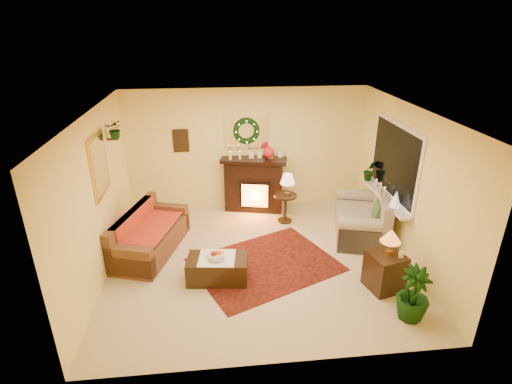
{
  "coord_description": "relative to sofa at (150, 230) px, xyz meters",
  "views": [
    {
      "loc": [
        -0.67,
        -5.82,
        3.85
      ],
      "look_at": [
        0.0,
        0.35,
        1.15
      ],
      "focal_mm": 28.0,
      "sensor_mm": 36.0,
      "label": 1
    }
  ],
  "objects": [
    {
      "name": "red_throw",
      "position": [
        -0.06,
        0.15,
        0.02
      ],
      "size": [
        0.87,
        1.41,
        0.02
      ],
      "primitive_type": "cube",
      "color": "red",
      "rests_on": "sofa"
    },
    {
      "name": "poinsettia",
      "position": [
        2.3,
        1.5,
        0.87
      ],
      "size": [
        0.23,
        0.23,
        0.23
      ],
      "primitive_type": "sphere",
      "color": "red",
      "rests_on": "fireplace"
    },
    {
      "name": "wall_left",
      "position": [
        -0.64,
        -0.53,
        0.87
      ],
      "size": [
        4.5,
        4.5,
        0.0
      ],
      "primitive_type": "plane",
      "color": "#EFD88C",
      "rests_on": "ground"
    },
    {
      "name": "lamp_cream",
      "position": [
        2.6,
        0.87,
        0.45
      ],
      "size": [
        0.3,
        0.3,
        0.45
      ],
      "primitive_type": "cone",
      "color": "beige",
      "rests_on": "side_table_round"
    },
    {
      "name": "mantel_candle_a",
      "position": [
        1.5,
        1.47,
        0.83
      ],
      "size": [
        0.06,
        0.06,
        0.18
      ],
      "primitive_type": "cylinder",
      "color": "#FFEFCE",
      "rests_on": "fireplace"
    },
    {
      "name": "end_table_square",
      "position": [
        3.7,
        -1.47,
        -0.16
      ],
      "size": [
        0.6,
        0.6,
        0.6
      ],
      "primitive_type": "cube",
      "rotation": [
        0.0,
        0.0,
        0.26
      ],
      "color": "#3B1F0C",
      "rests_on": "floor"
    },
    {
      "name": "wall_art",
      "position": [
        0.51,
        1.7,
        1.12
      ],
      "size": [
        0.32,
        0.03,
        0.48
      ],
      "primitive_type": "cube",
      "color": "#381E11",
      "rests_on": "wall_back"
    },
    {
      "name": "mantel_candle_b",
      "position": [
        1.7,
        1.49,
        0.83
      ],
      "size": [
        0.06,
        0.06,
        0.17
      ],
      "primitive_type": "cylinder",
      "color": "#FFF9CC",
      "rests_on": "fireplace"
    },
    {
      "name": "area_rug",
      "position": [
        1.96,
        -0.66,
        -0.42
      ],
      "size": [
        2.78,
        2.5,
        0.01
      ],
      "primitive_type": "cube",
      "rotation": [
        0.0,
        0.0,
        0.42
      ],
      "color": "#5D1C10",
      "rests_on": "floor"
    },
    {
      "name": "loveseat",
      "position": [
        3.92,
        0.2,
        -0.01
      ],
      "size": [
        1.27,
        1.73,
        0.9
      ],
      "primitive_type": "cube",
      "rotation": [
        0.0,
        0.0,
        -0.26
      ],
      "color": "gray",
      "rests_on": "floor"
    },
    {
      "name": "wall_front",
      "position": [
        1.86,
        -2.78,
        0.87
      ],
      "size": [
        5.0,
        5.0,
        0.0
      ],
      "primitive_type": "plane",
      "color": "#EFD88C",
      "rests_on": "ground"
    },
    {
      "name": "wall_right",
      "position": [
        4.36,
        -0.53,
        0.87
      ],
      "size": [
        4.5,
        4.5,
        0.0
      ],
      "primitive_type": "plane",
      "color": "#EFD88C",
      "rests_on": "ground"
    },
    {
      "name": "wall_back",
      "position": [
        1.86,
        1.72,
        0.87
      ],
      "size": [
        5.0,
        5.0,
        0.0
      ],
      "primitive_type": "plane",
      "color": "#EFD88C",
      "rests_on": "ground"
    },
    {
      "name": "mantel_mirror",
      "position": [
        1.86,
        1.7,
        1.27
      ],
      "size": [
        0.92,
        0.02,
        0.72
      ],
      "primitive_type": "cube",
      "color": "white",
      "rests_on": "wall_back"
    },
    {
      "name": "floor",
      "position": [
        1.86,
        -0.53,
        -0.43
      ],
      "size": [
        5.0,
        5.0,
        0.0
      ],
      "primitive_type": "plane",
      "color": "beige",
      "rests_on": "ground"
    },
    {
      "name": "gold_mirror",
      "position": [
        -0.62,
        -0.23,
        1.32
      ],
      "size": [
        0.03,
        0.84,
        1.0
      ],
      "primitive_type": "cube",
      "color": "gold",
      "rests_on": "wall_left"
    },
    {
      "name": "floor_palm",
      "position": [
        3.81,
        -2.17,
        0.02
      ],
      "size": [
        1.62,
        1.62,
        2.4
      ],
      "primitive_type": "imported",
      "rotation": [
        0.0,
        0.0,
        0.24
      ],
      "color": "black",
      "rests_on": "floor"
    },
    {
      "name": "sofa",
      "position": [
        0.0,
        0.0,
        0.0
      ],
      "size": [
        1.26,
        1.93,
        0.77
      ],
      "primitive_type": "cube",
      "rotation": [
        0.0,
        0.0,
        -0.29
      ],
      "color": "#4A3322",
      "rests_on": "floor"
    },
    {
      "name": "fruit_bowl",
      "position": [
        1.15,
        -1.0,
        0.02
      ],
      "size": [
        0.27,
        0.27,
        0.06
      ],
      "primitive_type": "cylinder",
      "color": "silver",
      "rests_on": "coffee_table"
    },
    {
      "name": "window_frame",
      "position": [
        4.34,
        0.02,
        1.12
      ],
      "size": [
        0.03,
        1.86,
        1.36
      ],
      "primitive_type": "cube",
      "color": "white",
      "rests_on": "wall_right"
    },
    {
      "name": "lamp_tiffany",
      "position": [
        3.73,
        -1.45,
        0.31
      ],
      "size": [
        0.31,
        0.31,
        0.45
      ],
      "primitive_type": "cone",
      "color": "yellow",
      "rests_on": "end_table_square"
    },
    {
      "name": "wreath",
      "position": [
        1.86,
        1.66,
        1.29
      ],
      "size": [
        0.55,
        0.11,
        0.55
      ],
      "primitive_type": "torus",
      "rotation": [
        1.57,
        0.0,
        0.0
      ],
      "color": "#194719",
      "rests_on": "wall_back"
    },
    {
      "name": "hanging_plant",
      "position": [
        -0.48,
        0.52,
        1.54
      ],
      "size": [
        0.33,
        0.28,
        0.36
      ],
      "primitive_type": "imported",
      "color": "#194719",
      "rests_on": "wall_left"
    },
    {
      "name": "fireplace",
      "position": [
        1.99,
        1.51,
        0.12
      ],
      "size": [
        1.27,
        0.65,
        1.11
      ],
      "primitive_type": "cube",
      "rotation": [
        0.0,
        0.0,
        -0.23
      ],
      "color": "black",
      "rests_on": "floor"
    },
    {
      "name": "side_table_round",
      "position": [
        2.57,
        0.88,
        -0.1
      ],
      "size": [
        0.59,
        0.59,
        0.6
      ],
      "primitive_type": "cylinder",
      "rotation": [
        0.0,
        0.0,
        -0.35
      ],
      "color": "#4C351F",
      "rests_on": "floor"
    },
    {
      "name": "mini_tree",
      "position": [
        4.22,
        -0.47,
        0.61
      ],
      "size": [
        0.19,
        0.19,
        0.29
      ],
      "primitive_type": "cone",
      "color": "white",
      "rests_on": "window_sill"
    },
    {
      "name": "window_sill",
      "position": [
        4.24,
        0.02,
        0.44
      ],
      "size": [
        0.22,
        1.86,
        0.04
      ],
      "primitive_type": "cube",
      "color": "white",
      "rests_on": "wall_right"
    },
    {
      "name": "ceiling",
      "position": [
        1.86,
        -0.53,
        2.17
      ],
      "size": [
        5.0,
        5.0,
        0.0
      ],
      "primitive_type": "plane",
      "color": "white",
      "rests_on": "ground"
    },
    {
      "name": "coffee_table",
      "position": [
        1.15,
        -0.98,
        -0.22
      ],
      "size": [
        1.0,
        0.63,
        0.4
      ],
      "primitive_type": "cube",
      "rotation": [
        0.0,
        0.0,
        -0.12
      ],
      "color": "black",
      "rests_on": "floor"
    },
    {
      "name": "sill_plant",
      "position": [
        4.22,
        0.75,
        0.65
      ],
      "size": [
        0.3,
        0.24,
        0.55
      ],
      "primitive_type": "imported",
      "color": "#2D642B",
      "rests_on": "window_sill"
    },
    {
      "name": "window_glass",
      "position": [
        4.33,
        0.02,
        1.12
      ],
      "size": [
        0.02,
        1.7,
        1.22
      ],
      "primitive_type": "cube",
      "color": "black",
      "rests_on": "wall_right"
    }
  ]
}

